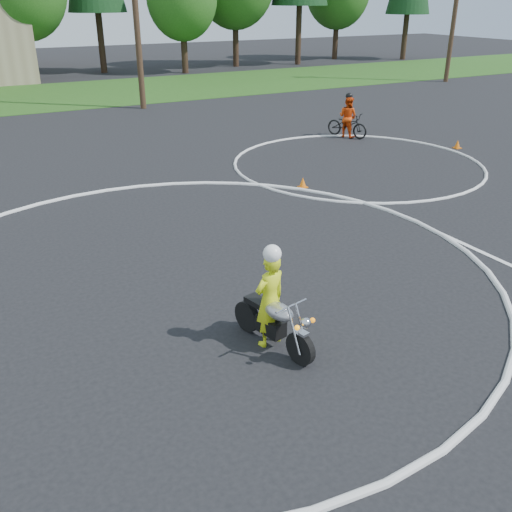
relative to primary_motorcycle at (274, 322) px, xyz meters
name	(u,v)px	position (x,y,z in m)	size (l,w,h in m)	color
ground	(259,351)	(-0.27, 0.00, -0.45)	(120.00, 120.00, 0.00)	black
grass_strip	(18,98)	(-0.27, 27.00, -0.44)	(120.00, 10.00, 0.02)	#1E4714
course_markings	(251,232)	(1.90, 4.35, -0.44)	(19.05, 19.05, 0.12)	silver
primary_motorcycle	(274,322)	(0.00, 0.00, 0.00)	(0.63, 1.73, 0.92)	black
rider_primary_grp	(270,297)	(-0.01, 0.13, 0.38)	(0.63, 0.48, 1.71)	#CFE217
rider_second_grp	(347,121)	(9.77, 11.32, 0.15)	(1.20, 1.85, 1.68)	black
traffic_cones	(362,202)	(5.26, 4.55, -0.31)	(19.75, 8.69, 0.30)	orange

